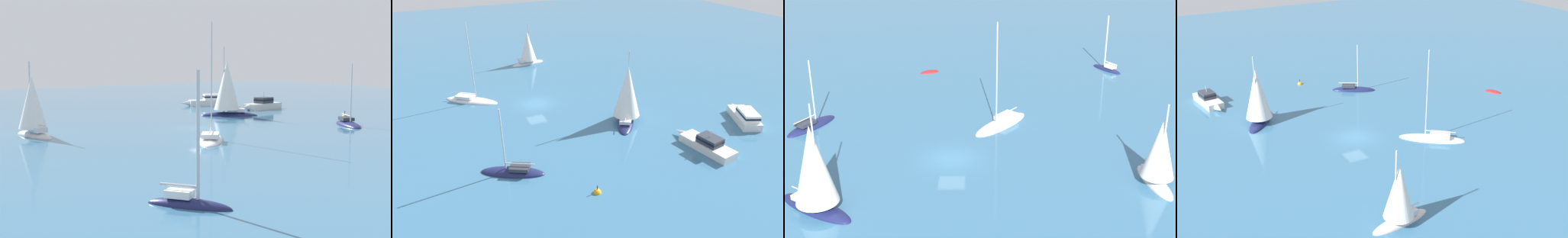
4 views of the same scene
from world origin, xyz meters
The scene contains 8 objects.
ground_plane centered at (0.00, 0.00, 0.00)m, with size 166.12×166.12×0.00m, color teal.
launch centered at (-12.99, 19.79, 0.67)m, with size 3.08×7.92×2.55m.
rib centered at (25.43, 4.01, 0.00)m, with size 2.22×2.81×0.50m.
sailboat centered at (-4.61, -17.53, 2.68)m, with size 6.35×3.18×7.87m.
sailboat_1 centered at (7.43, 14.93, 0.09)m, with size 6.54×4.90×7.55m.
sloop_1 centered at (-8.67, 10.01, 3.25)m, with size 5.85×7.33×9.54m.
sailboat_2 centered at (7.98, -4.92, 0.11)m, with size 7.57×6.78×11.55m.
channel_buoy centered at (1.33, 21.39, 0.00)m, with size 0.75×0.75×1.17m.
Camera 4 is at (-24.93, -49.17, 26.55)m, focal length 46.29 mm.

